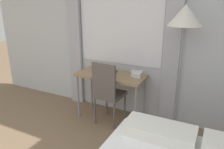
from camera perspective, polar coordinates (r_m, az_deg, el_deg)
wall_back_with_window at (r=3.46m, az=4.78°, el=10.77°), size 5.77×0.13×2.70m
desk at (r=3.41m, az=-0.27°, el=-1.13°), size 1.07×0.49×0.75m
desk_chair at (r=3.26m, az=-1.18°, el=-4.16°), size 0.42×0.42×1.00m
standing_lamp at (r=2.86m, az=18.43°, el=12.65°), size 0.42×0.42×1.79m
telephone at (r=3.29m, az=6.58°, el=0.13°), size 0.17×0.15×0.09m
book at (r=3.46m, az=-1.39°, el=0.70°), size 0.34×0.28×0.02m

